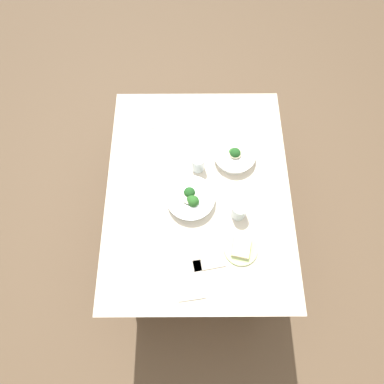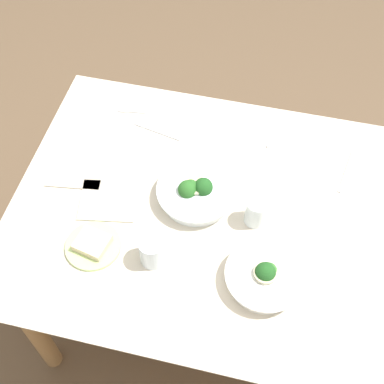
{
  "view_description": "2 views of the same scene",
  "coord_description": "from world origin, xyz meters",
  "views": [
    {
      "loc": [
        0.81,
        -0.04,
        2.48
      ],
      "look_at": [
        0.03,
        -0.04,
        0.75
      ],
      "focal_mm": 31.57,
      "sensor_mm": 36.0,
      "label": 1
    },
    {
      "loc": [
        -0.15,
        0.97,
        2.23
      ],
      "look_at": [
        0.09,
        -0.04,
        0.75
      ],
      "focal_mm": 49.67,
      "sensor_mm": 36.0,
      "label": 2
    }
  ],
  "objects": [
    {
      "name": "bread_side_plate",
      "position": [
        0.35,
        0.22,
        0.73
      ],
      "size": [
        0.18,
        0.18,
        0.04
      ],
      "color": "#B7D684",
      "rests_on": "dining_table"
    },
    {
      "name": "napkin_folded_lower",
      "position": [
        0.36,
        0.04,
        0.72
      ],
      "size": [
        0.22,
        0.2,
        0.01
      ],
      "primitive_type": "cube",
      "rotation": [
        0.0,
        0.0,
        0.18
      ],
      "color": "#B1A997",
      "rests_on": "dining_table"
    },
    {
      "name": "fork_by_near_bowl",
      "position": [
        -0.17,
        -0.35,
        0.72
      ],
      "size": [
        0.1,
        0.07,
        0.0
      ],
      "rotation": [
        0.0,
        0.0,
        0.61
      ],
      "color": "#B7B7BC",
      "rests_on": "dining_table"
    },
    {
      "name": "fork_by_far_bowl",
      "position": [
        0.41,
        -0.38,
        0.72
      ],
      "size": [
        0.11,
        0.02,
        0.0
      ],
      "rotation": [
        0.0,
        0.0,
        0.12
      ],
      "color": "#B7B7BC",
      "rests_on": "dining_table"
    },
    {
      "name": "broccoli_bowl_far",
      "position": [
        -0.2,
        0.22,
        0.75
      ],
      "size": [
        0.25,
        0.25,
        0.09
      ],
      "color": "white",
      "rests_on": "dining_table"
    },
    {
      "name": "table_knife_left",
      "position": [
        -0.42,
        -0.27,
        0.72
      ],
      "size": [
        0.05,
        0.2,
        0.0
      ],
      "primitive_type": "cube",
      "rotation": [
        0.0,
        0.0,
        1.39
      ],
      "color": "#B7B7BC",
      "rests_on": "dining_table"
    },
    {
      "name": "water_glass_center",
      "position": [
        0.15,
        0.22,
        0.77
      ],
      "size": [
        0.08,
        0.08,
        0.1
      ],
      "primitive_type": "cylinder",
      "color": "silver",
      "rests_on": "dining_table"
    },
    {
      "name": "water_glass_side",
      "position": [
        -0.14,
        -0.0,
        0.77
      ],
      "size": [
        0.07,
        0.07,
        0.1
      ],
      "primitive_type": "cylinder",
      "color": "silver",
      "rests_on": "dining_table"
    },
    {
      "name": "dining_table",
      "position": [
        0.0,
        0.0,
        0.62
      ],
      "size": [
        1.38,
        1.05,
        0.72
      ],
      "color": "beige",
      "rests_on": "ground_plane"
    },
    {
      "name": "broccoli_bowl_near",
      "position": [
        0.07,
        -0.04,
        0.75
      ],
      "size": [
        0.27,
        0.27,
        0.09
      ],
      "color": "white",
      "rests_on": "dining_table"
    },
    {
      "name": "napkin_folded_upper",
      "position": [
        0.52,
        -0.05,
        0.72
      ],
      "size": [
        0.21,
        0.17,
        0.01
      ],
      "primitive_type": "cube",
      "rotation": [
        0.0,
        0.0,
        0.14
      ],
      "color": "#B1A997",
      "rests_on": "dining_table"
    },
    {
      "name": "ground_plane",
      "position": [
        0.0,
        0.0,
        0.0
      ],
      "size": [
        6.0,
        6.0,
        0.0
      ],
      "primitive_type": "plane",
      "color": "brown"
    },
    {
      "name": "table_knife_right",
      "position": [
        0.29,
        -0.3,
        0.72
      ],
      "size": [
        0.19,
        0.05,
        0.0
      ],
      "primitive_type": "cube",
      "rotation": [
        0.0,
        0.0,
        6.07
      ],
      "color": "#B7B7BC",
      "rests_on": "dining_table"
    }
  ]
}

